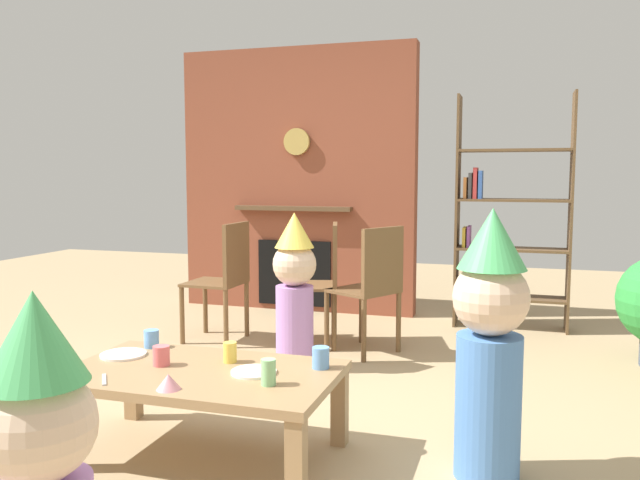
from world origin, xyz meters
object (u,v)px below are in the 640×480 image
paper_plate_front (254,372)px  dining_chair_left (226,274)px  paper_cup_near_right (230,352)px  child_in_pink (490,337)px  dining_chair_right (373,282)px  paper_plate_rear (123,354)px  dining_chair_middle (322,276)px  coffee_table (201,382)px  child_by_the_chairs (295,287)px  paper_cup_near_left (161,356)px  birthday_cake_slice (168,382)px  paper_cup_center (151,339)px  paper_cup_far_right (321,358)px  bookshelf (504,221)px  paper_cup_far_left (268,372)px

paper_plate_front → dining_chair_left: dining_chair_left is taller
paper_cup_near_right → paper_plate_front: 0.21m
child_in_pink → dining_chair_right: 1.86m
paper_plate_rear → dining_chair_middle: 1.94m
coffee_table → child_by_the_chairs: child_by_the_chairs is taller
paper_cup_near_left → dining_chair_right: bearing=72.4°
coffee_table → birthday_cake_slice: (-0.00, -0.27, 0.09)m
paper_plate_front → dining_chair_middle: 1.98m
paper_cup_center → coffee_table: bearing=-32.8°
paper_plate_rear → child_by_the_chairs: 1.34m
paper_cup_far_right → child_by_the_chairs: size_ratio=0.09×
child_in_pink → paper_cup_center: bearing=-11.4°
paper_cup_far_right → birthday_cake_slice: size_ratio=0.96×
paper_plate_rear → bookshelf: bearing=59.6°
paper_cup_far_right → paper_cup_near_right: bearing=-175.1°
paper_cup_near_right → birthday_cake_slice: (-0.08, -0.42, -0.01)m
child_by_the_chairs → paper_cup_center: bearing=-20.5°
child_by_the_chairs → dining_chair_right: 0.62m
paper_cup_near_right → birthday_cake_slice: 0.42m
coffee_table → birthday_cake_slice: bearing=-90.8°
paper_cup_center → dining_chair_right: dining_chair_right is taller
paper_cup_far_left → dining_chair_middle: 2.12m
paper_cup_near_right → paper_cup_far_right: bearing=4.9°
paper_cup_near_right → child_by_the_chairs: (-0.11, 1.21, 0.09)m
birthday_cake_slice → paper_cup_near_right: bearing=79.6°
paper_cup_far_right → paper_cup_near_left: bearing=-166.2°
child_by_the_chairs → dining_chair_middle: size_ratio=1.13×
child_by_the_chairs → dining_chair_right: (0.41, 0.47, -0.03)m
paper_cup_center → child_in_pink: 1.65m
bookshelf → paper_cup_near_left: (-1.42, -2.93, -0.44)m
dining_chair_middle → paper_cup_near_right: bearing=78.2°
paper_cup_far_right → bookshelf: bearing=75.5°
paper_plate_rear → child_by_the_chairs: bearing=71.5°
paper_cup_center → paper_cup_near_left: bearing=-50.6°
paper_cup_near_left → dining_chair_right: dining_chair_right is taller
paper_cup_center → paper_cup_far_right: size_ratio=0.92×
dining_chair_left → child_in_pink: bearing=140.8°
coffee_table → paper_cup_near_right: size_ratio=12.79×
bookshelf → birthday_cake_slice: bearing=-110.7°
dining_chair_right → dining_chair_middle: bearing=9.1°
paper_cup_center → paper_cup_near_right: bearing=-13.6°
paper_plate_rear → child_by_the_chairs: (0.42, 1.26, 0.14)m
paper_cup_far_left → paper_cup_near_left: bearing=168.9°
dining_chair_left → dining_chair_middle: same height
paper_cup_far_left → dining_chair_left: (-1.13, 1.96, 0.06)m
paper_cup_far_left → dining_chair_middle: bearing=100.9°
paper_cup_near_left → dining_chair_right: 1.91m
paper_cup_center → dining_chair_left: size_ratio=0.10×
coffee_table → paper_cup_near_left: 0.23m
paper_cup_near_right → birthday_cake_slice: bearing=-100.4°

